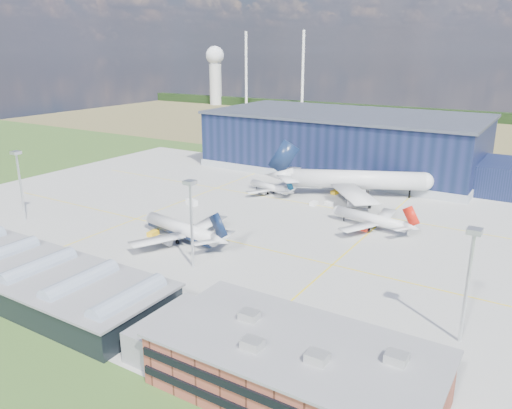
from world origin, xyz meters
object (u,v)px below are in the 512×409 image
car_b (401,378)px  ops_building (295,367)px  light_mast_west (19,174)px  airliner_red (370,213)px  gse_tug_c (335,192)px  gse_cart_b (329,204)px  gse_van_c (205,305)px  airliner_widebody (357,170)px  airliner_regional (270,184)px  hangar (350,145)px  gse_van_a (192,202)px  light_mast_center (191,210)px  car_a (150,289)px  gse_tug_b (232,297)px  gse_cart_a (314,204)px  airliner_navy (181,222)px  gse_tug_a (153,234)px  light_mast_east (470,267)px

car_b → ops_building: bearing=110.4°
ops_building → light_mast_west: (-115.01, 30.00, 10.64)m
ops_building → airliner_red: ops_building is taller
ops_building → gse_tug_c: ops_building is taller
light_mast_west → gse_cart_b: (77.96, 67.63, -14.81)m
airliner_red → gse_van_c: size_ratio=6.70×
airliner_widebody → gse_van_c: bearing=-112.5°
light_mast_west → airliner_regional: size_ratio=0.97×
hangar → gse_van_a: 87.91m
gse_van_a → gse_tug_c: (38.05, 40.51, -0.35)m
gse_van_a → gse_cart_b: size_ratio=1.71×
light_mast_center → gse_van_a: size_ratio=4.68×
hangar → ops_building: (52.20, -154.81, -6.82)m
light_mast_center → gse_cart_b: light_mast_center is taller
hangar → gse_van_c: (23.28, -140.80, -10.53)m
ops_building → gse_cart_b: size_ratio=16.02×
ops_building → gse_cart_b: ops_building is taller
airliner_regional → car_a: airliner_regional is taller
gse_tug_b → car_b: car_b is taller
airliner_red → gse_van_c: airliner_red is taller
light_mast_center → gse_cart_a: size_ratio=7.19×
airliner_navy → airliner_regional: (-3.56, 57.16, -1.97)m
gse_tug_b → gse_tug_c: bearing=127.9°
airliner_widebody → gse_cart_a: airliner_widebody is taller
gse_tug_a → gse_cart_a: 60.08m
hangar → light_mast_center: 125.07m
light_mast_east → gse_van_a: 108.39m
ops_building → gse_cart_b: bearing=110.8°
light_mast_east → gse_cart_a: bearing=133.6°
hangar → car_a: bearing=-87.0°
gse_tug_a → gse_tug_c: size_ratio=1.06×
airliner_widebody → gse_tug_a: (-36.63, -71.88, -9.59)m
car_a → gse_tug_b: bearing=-66.7°
light_mast_west → airliner_regional: (51.89, 70.00, -11.56)m
hangar → gse_tug_c: 45.34m
gse_van_a → gse_tug_c: size_ratio=1.50×
light_mast_center → gse_tug_c: 83.66m
hangar → light_mast_west: 139.77m
hangar → gse_cart_a: size_ratio=45.34×
light_mast_west → gse_tug_b: bearing=-5.8°
car_a → gse_cart_b: bearing=-4.1°
ops_building → car_b: (13.89, 12.00, -4.15)m
ops_building → car_a: size_ratio=11.67×
airliner_regional → gse_tug_b: size_ratio=9.09×
ops_building → car_b: ops_building is taller
light_mast_west → light_mast_center: bearing=0.0°
gse_tug_c → airliner_widebody: bearing=14.2°
light_mast_east → airliner_red: light_mast_east is taller
airliner_navy → gse_tug_b: airliner_navy is taller
car_b → hangar: bearing=4.4°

